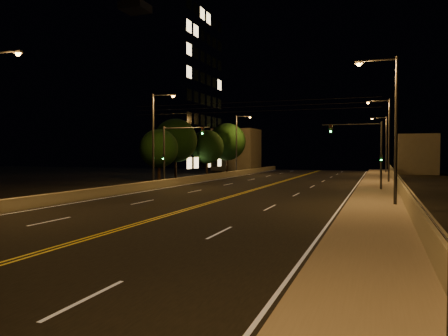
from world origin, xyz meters
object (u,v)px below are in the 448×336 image
(streetlight_1, at_px, (391,121))
(streetlight_6, at_px, (238,141))
(streetlight_2, at_px, (386,135))
(traffic_signal_right, at_px, (369,148))
(streetlight_5, at_px, (156,134))
(tree_3, at_px, (227,142))
(tree_1, at_px, (176,141))
(streetlight_3, at_px, (384,141))
(tree_0, at_px, (159,148))
(traffic_signal_left, at_px, (173,148))
(building_tower, at_px, (136,93))
(tree_2, at_px, (207,147))

(streetlight_1, distance_m, streetlight_6, 42.17)
(streetlight_2, bearing_deg, traffic_signal_right, -98.20)
(streetlight_5, distance_m, tree_3, 29.33)
(streetlight_5, relative_size, tree_1, 1.14)
(streetlight_3, distance_m, tree_0, 38.00)
(streetlight_2, relative_size, tree_1, 1.14)
(streetlight_6, distance_m, tree_0, 18.67)
(traffic_signal_right, bearing_deg, streetlight_5, -175.66)
(streetlight_3, relative_size, tree_1, 1.14)
(streetlight_5, bearing_deg, traffic_signal_left, 53.38)
(tree_3, bearing_deg, building_tower, -154.66)
(streetlight_6, distance_m, traffic_signal_left, 25.00)
(streetlight_3, height_order, building_tower, building_tower)
(tree_0, relative_size, tree_1, 0.77)
(streetlight_5, xyz_separation_m, traffic_signal_right, (19.92, 1.51, -1.45))
(streetlight_6, relative_size, building_tower, 0.34)
(streetlight_1, bearing_deg, streetlight_5, 155.29)
(streetlight_5, bearing_deg, tree_1, 109.43)
(streetlight_3, xyz_separation_m, tree_0, (-25.54, -28.11, -1.38))
(traffic_signal_right, height_order, tree_0, tree_0)
(tree_1, bearing_deg, streetlight_6, 62.16)
(tree_2, relative_size, tree_3, 0.82)
(streetlight_5, height_order, tree_0, streetlight_5)
(streetlight_5, relative_size, traffic_signal_left, 1.51)
(tree_0, height_order, tree_2, tree_2)
(traffic_signal_right, height_order, tree_2, tree_2)
(streetlight_6, bearing_deg, streetlight_2, -33.80)
(traffic_signal_left, bearing_deg, tree_2, 102.65)
(streetlight_1, distance_m, tree_2, 40.65)
(streetlight_1, relative_size, streetlight_2, 1.00)
(streetlight_1, xyz_separation_m, streetlight_6, (-21.45, 36.31, 0.00))
(tree_3, bearing_deg, streetlight_1, -58.17)
(traffic_signal_left, xyz_separation_m, tree_0, (-5.22, 6.76, 0.08))
(streetlight_1, relative_size, tree_0, 1.47)
(traffic_signal_right, relative_size, tree_0, 0.98)
(tree_0, bearing_deg, streetlight_5, -63.68)
(tree_0, relative_size, tree_2, 0.92)
(streetlight_6, height_order, tree_2, streetlight_6)
(streetlight_2, xyz_separation_m, traffic_signal_left, (-20.32, -10.57, -1.45))
(streetlight_1, xyz_separation_m, streetlight_2, (0.00, 21.95, 0.00))
(tree_0, relative_size, tree_3, 0.76)
(traffic_signal_left, bearing_deg, tree_0, 127.65)
(streetlight_1, height_order, streetlight_2, same)
(traffic_signal_left, distance_m, tree_0, 8.54)
(tree_0, bearing_deg, tree_3, 86.46)
(streetlight_1, relative_size, streetlight_3, 1.00)
(streetlight_6, height_order, traffic_signal_left, streetlight_6)
(streetlight_2, bearing_deg, tree_3, 144.79)
(streetlight_1, height_order, tree_0, streetlight_1)
(streetlight_6, distance_m, building_tower, 18.10)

